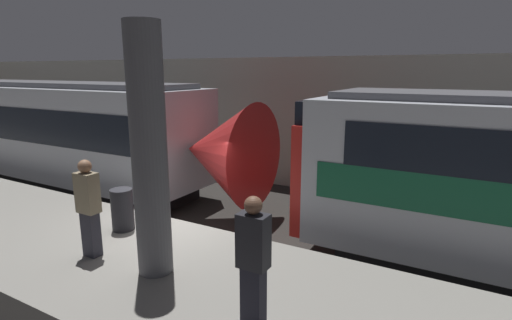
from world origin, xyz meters
name	(u,v)px	position (x,y,z in m)	size (l,w,h in m)	color
ground_plane	(177,258)	(0.00, 0.00, 0.00)	(120.00, 120.00, 0.00)	#282623
platform	(113,273)	(0.00, -1.76, 0.47)	(40.00, 3.53, 0.93)	gray
station_rear_barrier	(296,124)	(0.00, 6.42, 2.27)	(50.00, 0.15, 4.53)	#B2AD9E
support_pillar_near	(149,154)	(1.25, -1.92, 2.87)	(0.55, 0.55, 3.87)	#56565B
train_modern	(39,131)	(-8.52, 2.43, 1.90)	(17.81, 3.05, 3.70)	black
person_waiting	(253,259)	(3.31, -2.36, 1.84)	(0.38, 0.24, 1.71)	black
person_walking	(89,206)	(-0.10, -2.06, 1.84)	(0.38, 0.24, 1.72)	#2D2D38
trash_bin	(122,210)	(-0.53, -0.97, 1.36)	(0.44, 0.44, 0.85)	#232328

